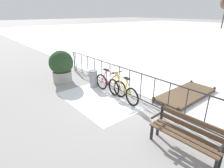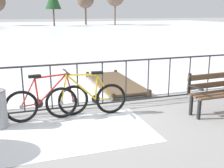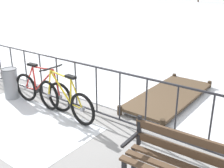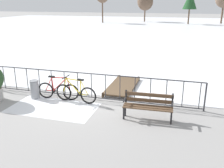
# 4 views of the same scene
# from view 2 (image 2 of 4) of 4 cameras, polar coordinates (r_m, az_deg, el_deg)

# --- Properties ---
(ground_plane) EXTENTS (160.00, 160.00, 0.00)m
(ground_plane) POSITION_cam_2_polar(r_m,az_deg,el_deg) (6.43, -4.39, -4.90)
(ground_plane) COLOR gray
(frozen_pond) EXTENTS (80.00, 56.00, 0.03)m
(frozen_pond) POSITION_cam_2_polar(r_m,az_deg,el_deg) (34.38, -16.49, 10.48)
(frozen_pond) COLOR white
(frozen_pond) RESTS_ON ground
(snow_patch) EXTENTS (3.16, 1.76, 0.01)m
(snow_patch) POSITION_cam_2_polar(r_m,az_deg,el_deg) (5.20, -9.38, -9.91)
(snow_patch) COLOR white
(snow_patch) RESTS_ON ground
(railing_fence) EXTENTS (9.06, 0.06, 1.07)m
(railing_fence) POSITION_cam_2_polar(r_m,az_deg,el_deg) (6.27, -4.49, -0.07)
(railing_fence) COLOR #2D2D33
(railing_fence) RESTS_ON ground
(bicycle_near_railing) EXTENTS (1.71, 0.52, 0.97)m
(bicycle_near_railing) POSITION_cam_2_polar(r_m,az_deg,el_deg) (5.82, -12.98, -3.55)
(bicycle_near_railing) COLOR black
(bicycle_near_railing) RESTS_ON ground
(bicycle_second) EXTENTS (1.71, 0.52, 0.97)m
(bicycle_second) POSITION_cam_2_polar(r_m,az_deg,el_deg) (5.87, -5.17, -3.06)
(bicycle_second) COLOR black
(bicycle_second) RESTS_ON ground
(park_bench) EXTENTS (1.62, 0.55, 0.89)m
(park_bench) POSITION_cam_2_polar(r_m,az_deg,el_deg) (6.53, 21.61, -0.92)
(park_bench) COLOR brown
(park_bench) RESTS_ON ground
(wooden_dock) EXTENTS (1.10, 2.74, 0.20)m
(wooden_dock) POSITION_cam_2_polar(r_m,az_deg,el_deg) (8.20, 0.53, 0.32)
(wooden_dock) COLOR brown
(wooden_dock) RESTS_ON ground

